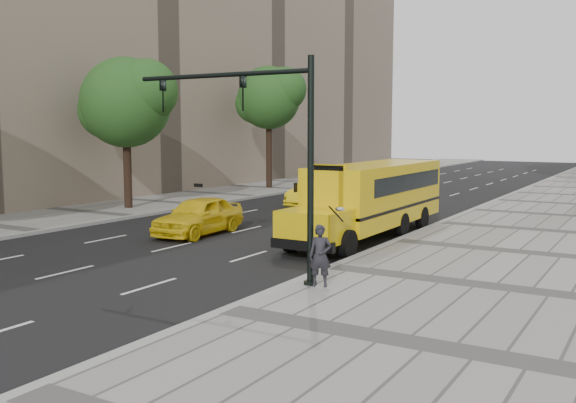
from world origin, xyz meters
The scene contains 12 objects.
ground centered at (0.00, 0.00, 0.00)m, with size 140.00×140.00×0.00m, color black.
sidewalk_museum centered at (12.00, 0.00, 0.07)m, with size 12.00×140.00×0.15m, color gray.
sidewalk_far centered at (-11.00, 0.00, 0.07)m, with size 6.00×140.00×0.15m, color gray.
curb_museum centered at (6.00, 0.00, 0.07)m, with size 0.30×140.00×0.15m, color gray.
curb_far centered at (-8.00, 0.00, 0.07)m, with size 0.30×140.00×0.15m, color gray.
tree_b centered at (-10.41, 2.35, 5.92)m, with size 5.49×4.88×8.32m.
tree_c centered at (-10.41, 16.81, 6.78)m, with size 5.18×4.60×9.04m.
school_bus centered at (4.50, 1.34, 1.76)m, with size 2.96×11.56×3.19m.
taxi_near centered at (-1.95, -2.19, 0.81)m, with size 1.92×4.77×1.62m, color yellow.
taxi_far centered at (-2.38, 9.12, 0.82)m, with size 1.73×4.95×1.63m, color yellow.
pedestrian centered at (6.94, -8.06, 1.00)m, with size 0.62×0.41×1.70m, color black.
traffic_signal centered at (5.19, -8.01, 4.09)m, with size 6.18×0.36×6.40m.
Camera 1 is at (14.96, -23.29, 4.43)m, focal length 40.00 mm.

